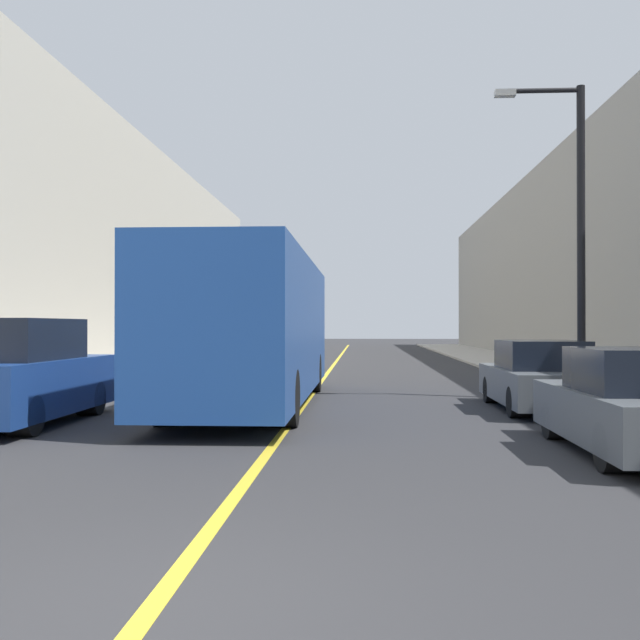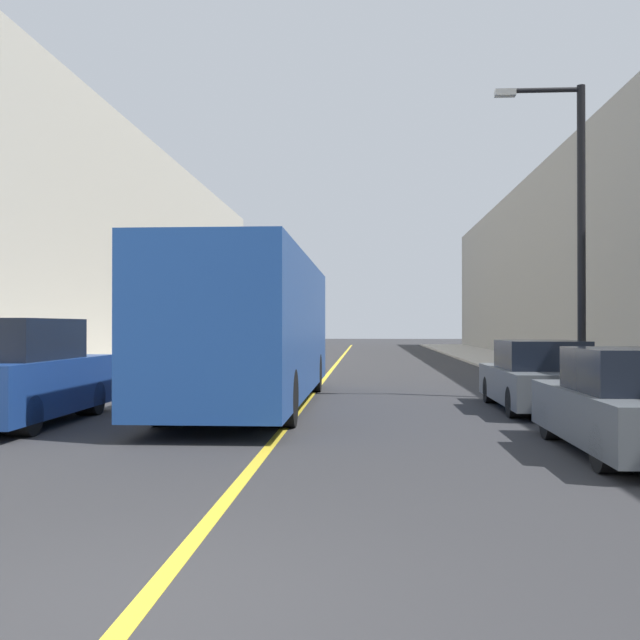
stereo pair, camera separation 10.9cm
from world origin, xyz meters
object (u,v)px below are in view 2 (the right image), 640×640
object	(u,v)px
car_right_mid	(539,379)
street_lamp_right	(574,221)
parked_suv_left	(16,376)
bus	(254,328)
car_right_near	(634,407)

from	to	relation	value
car_right_mid	street_lamp_right	xyz separation A→B (m)	(1.35, 2.20, 3.69)
parked_suv_left	car_right_mid	bearing A→B (deg)	16.30
bus	car_right_mid	bearing A→B (deg)	-5.18
parked_suv_left	bus	bearing A→B (deg)	42.31
car_right_near	car_right_mid	world-z (taller)	car_right_near
car_right_near	street_lamp_right	size ratio (longest dim) A/B	0.58
bus	parked_suv_left	bearing A→B (deg)	-137.69
parked_suv_left	car_right_near	size ratio (longest dim) A/B	1.09
car_right_near	parked_suv_left	bearing A→B (deg)	165.51
parked_suv_left	street_lamp_right	xyz separation A→B (m)	(11.49, 5.16, 3.47)
parked_suv_left	street_lamp_right	distance (m)	13.07
bus	street_lamp_right	world-z (taller)	street_lamp_right
car_right_near	street_lamp_right	xyz separation A→B (m)	(1.30, 7.80, 3.69)
parked_suv_left	car_right_near	world-z (taller)	parked_suv_left
parked_suv_left	street_lamp_right	bearing A→B (deg)	24.19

